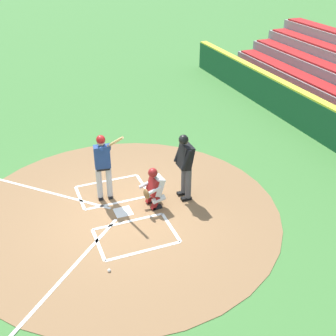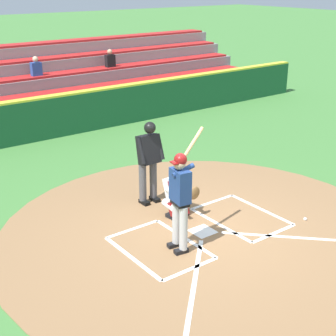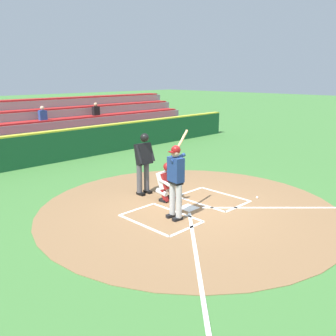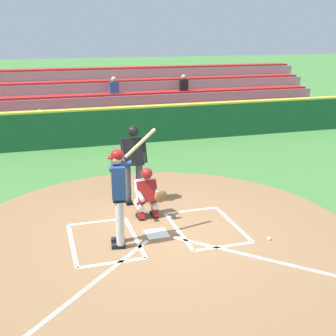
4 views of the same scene
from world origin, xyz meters
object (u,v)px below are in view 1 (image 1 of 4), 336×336
batter (103,163)px  plate_umpire (185,162)px  catcher (154,187)px  baseball (109,270)px

batter → plate_umpire: bearing=-109.6°
batter → catcher: size_ratio=1.88×
baseball → batter: bearing=-13.1°
catcher → plate_umpire: bearing=-84.2°
batter → baseball: bearing=166.9°
batter → baseball: 3.03m
catcher → baseball: bearing=138.6°
catcher → baseball: catcher is taller
batter → catcher: batter is taller
batter → baseball: batter is taller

